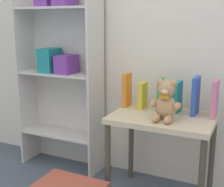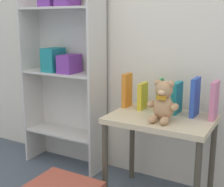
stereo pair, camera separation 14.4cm
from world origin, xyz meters
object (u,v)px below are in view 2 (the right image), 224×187
Objects in this scene: book_standing_green at (160,95)px; book_standing_blue at (195,97)px; book_standing_teal at (177,98)px; book_standing_yellow at (143,96)px; bookshelf_side at (65,60)px; teddy_bear at (163,102)px; display_table at (161,130)px; book_standing_pink at (214,100)px; book_standing_orange at (127,90)px.

book_standing_blue reaches higher than book_standing_green.
book_standing_green is 1.05× the size of book_standing_teal.
book_standing_yellow is 0.88× the size of book_standing_teal.
bookshelf_side is 0.79m from book_standing_yellow.
teddy_bear is at bearing -95.01° from book_standing_teal.
display_table is 3.00× the size of book_standing_green.
book_standing_green is 0.25m from book_standing_blue.
book_standing_yellow is 0.13m from book_standing_green.
teddy_bear is 0.23m from book_standing_green.
display_table is at bearing -159.24° from book_standing_pink.
book_standing_yellow is at bearing 148.66° from display_table.
book_standing_yellow is at bearing -175.34° from book_standing_teal.
bookshelf_side is at bearing 174.08° from book_standing_orange.
teddy_bear reaches higher than book_standing_pink.
bookshelf_side is 6.24× the size of teddy_bear.
bookshelf_side is at bearing 177.25° from book_standing_blue.
book_standing_yellow is at bearing 3.84° from book_standing_orange.
book_standing_orange reaches higher than book_standing_yellow.
teddy_bear is at bearing -15.75° from bookshelf_side.
book_standing_blue is (0.19, 0.12, 0.22)m from display_table.
display_table is 0.32m from book_standing_blue.
teddy_bear reaches higher than book_standing_blue.
book_standing_blue is (0.50, 0.01, 0.00)m from book_standing_orange.
book_standing_yellow is (-0.19, 0.11, 0.19)m from display_table.
book_standing_yellow is at bearing 139.52° from teddy_bear.
teddy_bear is at bearing -144.62° from book_standing_pink.
book_standing_green is (0.25, 0.02, -0.01)m from book_standing_orange.
display_table is at bearing -114.39° from book_standing_teal.
book_standing_orange is 0.62m from book_standing_pink.
teddy_bear is at bearing -125.82° from book_standing_blue.
book_standing_pink is at bearing 1.12° from book_standing_teal.
book_standing_pink is (0.62, 0.01, -0.00)m from book_standing_orange.
book_standing_green is at bearing 178.71° from book_standing_pink.
book_standing_green is at bearing -4.73° from bookshelf_side.
book_standing_pink is at bearing 21.12° from display_table.
book_standing_green is 0.92× the size of book_standing_pink.
teddy_bear is at bearing -42.29° from book_standing_yellow.
book_standing_blue is (0.25, -0.00, 0.02)m from book_standing_green.
book_standing_pink is at bearing 35.74° from teddy_bear.
book_standing_orange is at bearing -179.42° from book_standing_pink.
book_standing_blue reaches higher than book_standing_yellow.
book_standing_teal is 0.88× the size of book_standing_pink.
book_standing_orange is 1.00× the size of book_standing_pink.
book_standing_teal is at bearing -4.24° from bookshelf_side.
book_standing_yellow is 0.83× the size of book_standing_green.
book_standing_teal is 0.13m from book_standing_blue.
bookshelf_side is 1.15m from book_standing_blue.
book_standing_green is at bearing -179.88° from book_standing_blue.
book_standing_yellow is 0.50m from book_standing_pink.
book_standing_blue is (0.37, 0.01, 0.03)m from book_standing_yellow.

